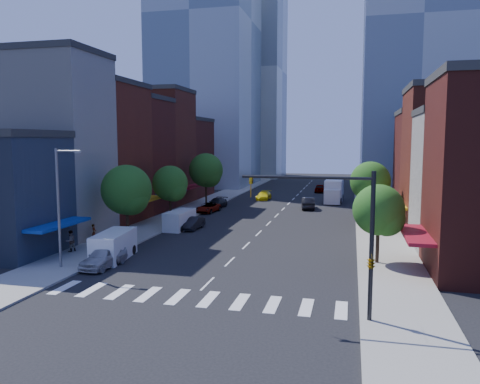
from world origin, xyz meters
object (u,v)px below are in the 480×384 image
object	(u,v)px
pedestrian_near	(94,233)
traffic_car_oncoming	(308,203)
cargo_van_far	(179,220)
parked_car_second	(193,223)
taxi	(264,196)
parked_car_rear	(217,203)
traffic_car_far	(320,188)
parked_car_third	(208,208)
box_truck	(334,191)
cargo_van_near	(113,246)
parked_car_front	(104,257)
pedestrian_far	(70,241)

from	to	relation	value
pedestrian_near	traffic_car_oncoming	bearing A→B (deg)	-47.24
cargo_van_far	traffic_car_oncoming	world-z (taller)	cargo_van_far
parked_car_second	taxi	bearing A→B (deg)	86.69
parked_car_rear	pedestrian_near	size ratio (longest dim) A/B	3.05
parked_car_second	taxi	size ratio (longest dim) A/B	0.85
traffic_car_far	parked_car_rear	bearing A→B (deg)	60.72
parked_car_third	box_truck	xyz separation A→B (m)	(16.19, 15.43, 1.01)
parked_car_third	taxi	bearing A→B (deg)	79.34
traffic_car_far	cargo_van_near	bearing A→B (deg)	75.47
traffic_car_oncoming	box_truck	distance (m)	9.49
cargo_van_far	parked_car_second	bearing A→B (deg)	21.77
traffic_car_oncoming	pedestrian_near	xyz separation A→B (m)	(-17.88, -27.11, 0.14)
taxi	traffic_car_far	distance (m)	15.69
traffic_car_oncoming	box_truck	xyz separation A→B (m)	(3.32, 8.85, 0.84)
traffic_car_oncoming	box_truck	size ratio (longest dim) A/B	0.57
parked_car_front	pedestrian_far	bearing A→B (deg)	149.00
cargo_van_far	box_truck	bearing A→B (deg)	63.82
cargo_van_far	traffic_car_oncoming	distance (m)	22.61
parked_car_second	parked_car_rear	bearing A→B (deg)	99.75
pedestrian_near	parked_car_front	bearing A→B (deg)	-158.90
pedestrian_near	pedestrian_far	size ratio (longest dim) A/B	0.87
parked_car_second	pedestrian_near	distance (m)	11.13
parked_car_third	box_truck	size ratio (longest dim) A/B	0.53
cargo_van_near	taxi	xyz separation A→B (m)	(4.84, 41.40, -0.44)
taxi	traffic_car_oncoming	world-z (taller)	traffic_car_oncoming
cargo_van_near	box_truck	world-z (taller)	box_truck
parked_car_rear	pedestrian_far	bearing A→B (deg)	-94.81
parked_car_front	parked_car_rear	xyz separation A→B (m)	(-0.46, 32.58, -0.08)
parked_car_front	pedestrian_near	world-z (taller)	pedestrian_near
traffic_car_far	pedestrian_near	bearing A→B (deg)	68.72
parked_car_rear	traffic_car_far	xyz separation A→B (m)	(13.13, 24.47, 0.06)
cargo_van_far	cargo_van_near	bearing A→B (deg)	-89.13
taxi	pedestrian_far	xyz separation A→B (m)	(-9.52, -40.27, 0.39)
parked_car_rear	traffic_car_oncoming	xyz separation A→B (m)	(12.88, 2.35, 0.11)
parked_car_second	pedestrian_near	bearing A→B (deg)	-126.33
traffic_car_oncoming	parked_car_front	bearing A→B (deg)	62.53
traffic_car_oncoming	box_truck	bearing A→B (deg)	-118.44
box_truck	pedestrian_far	size ratio (longest dim) A/B	4.74
box_truck	parked_car_front	bearing A→B (deg)	-108.15
traffic_car_oncoming	pedestrian_far	distance (m)	36.04
traffic_car_far	pedestrian_near	world-z (taller)	pedestrian_near
parked_car_third	parked_car_front	bearing A→B (deg)	-82.16
parked_car_second	cargo_van_near	bearing A→B (deg)	-95.30
parked_car_rear	traffic_car_oncoming	distance (m)	13.09
parked_car_second	parked_car_rear	world-z (taller)	parked_car_rear
parked_car_front	parked_car_second	size ratio (longest dim) A/B	1.15
parked_car_rear	taxi	distance (m)	12.15
parked_car_second	traffic_car_oncoming	xyz separation A→B (m)	(10.88, 18.47, 0.16)
cargo_van_near	traffic_car_far	xyz separation A→B (m)	(13.12, 54.73, -0.35)
parked_car_rear	box_truck	world-z (taller)	box_truck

